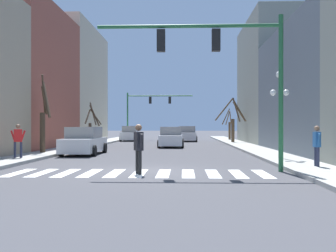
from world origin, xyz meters
TOP-DOWN VIEW (x-y plane):
  - ground_plane at (0.00, 0.00)m, footprint 240.00×240.00m
  - sidewalk_right at (6.63, 0.00)m, footprint 2.10×90.00m
  - building_row_left at (-10.68, 14.69)m, footprint 6.00×38.85m
  - building_row_right at (10.68, 12.05)m, footprint 6.00×35.75m
  - crosswalk_stripes at (-0.00, -0.56)m, footprint 9.45×2.60m
  - traffic_signal_near at (3.23, 0.17)m, footprint 7.12×0.28m
  - traffic_signal_far at (-2.83, 33.52)m, footprint 8.16×0.28m
  - street_lamp_right_corner at (6.37, 4.69)m, footprint 0.95×0.36m
  - car_parked_right_far at (-4.47, 29.74)m, footprint 1.98×4.61m
  - car_driving_toward_lane at (0.61, 17.21)m, footprint 2.07×4.79m
  - car_parked_left_near at (2.00, 28.71)m, footprint 2.20×4.29m
  - car_parked_right_mid at (-4.41, 8.70)m, footprint 2.11×4.86m
  - pedestrian_crossing_street at (0.01, -0.79)m, footprint 0.41×0.74m
  - pedestrian_on_left_sidewalk at (-6.61, 4.31)m, footprint 0.70×0.35m
  - pedestrian_near_right_corner at (6.87, 0.76)m, footprint 0.21×0.69m
  - street_tree_left_far at (-6.45, 19.14)m, footprint 1.17×2.50m
  - street_tree_left_mid at (6.87, 30.68)m, footprint 1.32×1.83m
  - street_tree_right_far at (6.48, 23.58)m, footprint 3.27×1.82m
  - street_tree_left_near at (-6.82, 8.44)m, footprint 1.31×2.63m

SIDE VIEW (x-z plane):
  - ground_plane at x=0.00m, z-range 0.00..0.00m
  - crosswalk_stripes at x=0.00m, z-range 0.00..0.01m
  - sidewalk_right at x=6.63m, z-range 0.00..0.15m
  - car_driving_toward_lane at x=0.61m, z-range -0.05..1.60m
  - car_parked_right_mid at x=-4.41m, z-range -0.05..1.62m
  - car_parked_left_near at x=2.00m, z-range -0.06..1.64m
  - car_parked_right_far at x=-4.47m, z-range -0.06..1.65m
  - pedestrian_crossing_street at x=0.01m, z-range 0.16..1.97m
  - pedestrian_near_right_corner at x=6.87m, z-range 0.30..1.90m
  - pedestrian_on_left_sidewalk at x=-6.61m, z-range 0.30..1.98m
  - street_tree_left_mid at x=6.87m, z-range -0.17..3.42m
  - street_tree_left_far at x=-6.45m, z-range -0.02..3.64m
  - street_tree_left_near at x=-6.82m, z-range -0.22..4.49m
  - street_tree_right_far at x=6.48m, z-range -0.01..4.34m
  - street_lamp_right_corner at x=6.37m, z-range 1.04..5.35m
  - traffic_signal_far at x=-2.83m, z-range 1.40..7.24m
  - traffic_signal_near at x=3.23m, z-range 1.37..7.34m
  - building_row_left at x=-10.68m, z-range -0.69..11.32m
  - building_row_right at x=10.68m, z-range -0.72..11.45m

